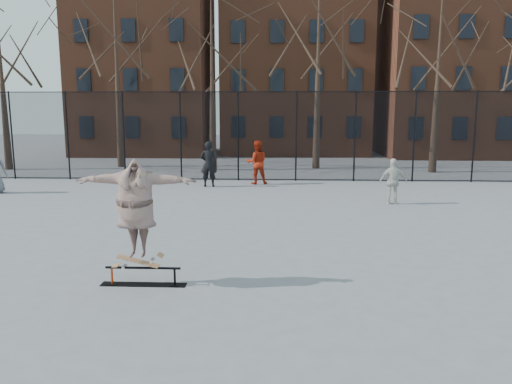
{
  "coord_description": "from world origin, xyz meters",
  "views": [
    {
      "loc": [
        0.48,
        -9.37,
        3.31
      ],
      "look_at": [
        -0.04,
        1.5,
        1.44
      ],
      "focal_mm": 35.0,
      "sensor_mm": 36.0,
      "label": 1
    }
  ],
  "objects_px": {
    "skater": "(136,214)",
    "bystander_white": "(393,181)",
    "skateboard": "(138,264)",
    "bystander_black": "(209,164)",
    "bystander_red": "(257,162)",
    "skate_rail": "(143,278)"
  },
  "relations": [
    {
      "from": "bystander_black",
      "to": "bystander_red",
      "type": "relative_size",
      "value": 1.01
    },
    {
      "from": "skate_rail",
      "to": "bystander_black",
      "type": "distance_m",
      "value": 11.75
    },
    {
      "from": "bystander_black",
      "to": "bystander_white",
      "type": "xyz_separation_m",
      "value": [
        6.85,
        -3.47,
        -0.16
      ]
    },
    {
      "from": "skate_rail",
      "to": "bystander_red",
      "type": "distance_m",
      "value": 12.65
    },
    {
      "from": "skateboard",
      "to": "skater",
      "type": "height_order",
      "value": "skater"
    },
    {
      "from": "bystander_black",
      "to": "bystander_red",
      "type": "height_order",
      "value": "bystander_black"
    },
    {
      "from": "skateboard",
      "to": "bystander_red",
      "type": "relative_size",
      "value": 0.46
    },
    {
      "from": "skater",
      "to": "skate_rail",
      "type": "bearing_deg",
      "value": -1.06
    },
    {
      "from": "bystander_white",
      "to": "skater",
      "type": "bearing_deg",
      "value": 51.91
    },
    {
      "from": "skate_rail",
      "to": "skater",
      "type": "distance_m",
      "value": 1.23
    },
    {
      "from": "bystander_red",
      "to": "bystander_black",
      "type": "bearing_deg",
      "value": 13.14
    },
    {
      "from": "skate_rail",
      "to": "skateboard",
      "type": "height_order",
      "value": "skateboard"
    },
    {
      "from": "skate_rail",
      "to": "skater",
      "type": "bearing_deg",
      "value": 180.0
    },
    {
      "from": "bystander_red",
      "to": "skater",
      "type": "bearing_deg",
      "value": 73.25
    },
    {
      "from": "bystander_black",
      "to": "bystander_white",
      "type": "relative_size",
      "value": 1.21
    },
    {
      "from": "skateboard",
      "to": "bystander_white",
      "type": "bearing_deg",
      "value": 51.68
    },
    {
      "from": "skater",
      "to": "bystander_white",
      "type": "bearing_deg",
      "value": 50.62
    },
    {
      "from": "skateboard",
      "to": "skater",
      "type": "distance_m",
      "value": 0.96
    },
    {
      "from": "bystander_white",
      "to": "bystander_red",
      "type": "bearing_deg",
      "value": -41.13
    },
    {
      "from": "bystander_red",
      "to": "bystander_white",
      "type": "distance_m",
      "value": 6.5
    },
    {
      "from": "skater",
      "to": "bystander_black",
      "type": "distance_m",
      "value": 11.73
    },
    {
      "from": "skateboard",
      "to": "bystander_white",
      "type": "xyz_separation_m",
      "value": [
        6.51,
        8.24,
        0.38
      ]
    }
  ]
}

